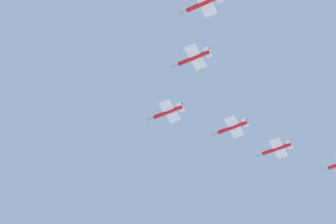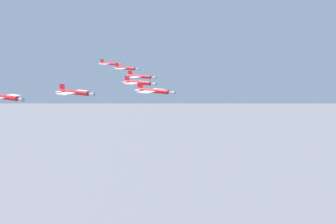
# 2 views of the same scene
# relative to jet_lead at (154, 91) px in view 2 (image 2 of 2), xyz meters

# --- Properties ---
(jet_lead) EXTENTS (10.31, 11.40, 2.69)m
(jet_lead) POSITION_rel_jet_lead_xyz_m (0.00, 0.00, 0.00)
(jet_lead) COLOR red
(jet_port_inner) EXTENTS (10.31, 11.40, 2.69)m
(jet_port_inner) POSITION_rel_jet_lead_xyz_m (-22.30, -2.51, -0.26)
(jet_port_inner) COLOR red
(jet_starboard_inner) EXTENTS (10.31, 11.40, 2.69)m
(jet_starboard_inner) POSITION_rel_jet_lead_xyz_m (1.33, -22.40, 0.26)
(jet_starboard_inner) COLOR red
(jet_port_outer) EXTENTS (10.31, 11.40, 2.69)m
(jet_port_outer) POSITION_rel_jet_lead_xyz_m (-40.57, -0.22, -0.16)
(jet_port_outer) COLOR red
(jet_starboard_outer) EXTENTS (10.31, 11.40, 2.69)m
(jet_starboard_outer) POSITION_rel_jet_lead_xyz_m (6.70, -40.01, 0.16)
(jet_starboard_outer) COLOR red
(jet_center_rear) EXTENTS (10.31, 11.40, 2.69)m
(jet_center_rear) POSITION_rel_jet_lead_xyz_m (-64.23, -4.34, 0.98)
(jet_center_rear) COLOR red
(jet_starboard_trail) EXTENTS (10.31, 11.40, 2.69)m
(jet_starboard_trail) POSITION_rel_jet_lead_xyz_m (-89.88, -10.82, 1.08)
(jet_starboard_trail) COLOR red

